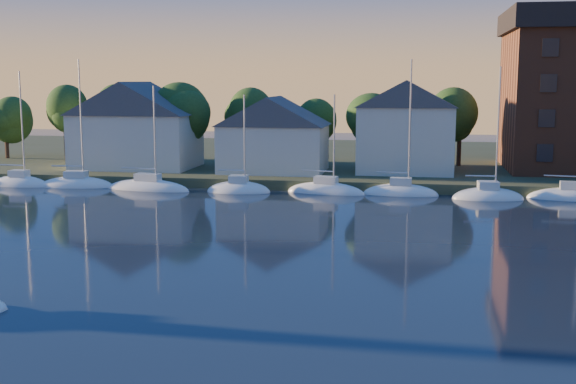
# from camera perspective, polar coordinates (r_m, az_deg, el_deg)

# --- Properties ---
(shoreline_land) EXTENTS (160.00, 50.00, 2.00)m
(shoreline_land) POSITION_cam_1_polar(r_m,az_deg,el_deg) (95.29, 4.53, 2.29)
(shoreline_land) COLOR #363E24
(shoreline_land) RESTS_ON ground
(wooden_dock) EXTENTS (120.00, 3.00, 1.00)m
(wooden_dock) POSITION_cam_1_polar(r_m,az_deg,el_deg) (72.62, 2.77, 0.27)
(wooden_dock) COLOR brown
(wooden_dock) RESTS_ON ground
(clubhouse_west) EXTENTS (13.65, 9.45, 9.64)m
(clubhouse_west) POSITION_cam_1_polar(r_m,az_deg,el_deg) (83.40, -11.89, 5.29)
(clubhouse_west) COLOR beige
(clubhouse_west) RESTS_ON shoreline_land
(clubhouse_centre) EXTENTS (11.55, 8.40, 8.08)m
(clubhouse_centre) POSITION_cam_1_polar(r_m,az_deg,el_deg) (77.92, -1.13, 4.66)
(clubhouse_centre) COLOR beige
(clubhouse_centre) RESTS_ON shoreline_land
(clubhouse_east) EXTENTS (10.50, 8.40, 9.80)m
(clubhouse_east) POSITION_cam_1_polar(r_m,az_deg,el_deg) (78.39, 9.29, 5.20)
(clubhouse_east) COLOR beige
(clubhouse_east) RESTS_ON shoreline_land
(tree_line) EXTENTS (93.40, 5.40, 8.90)m
(tree_line) POSITION_cam_1_polar(r_m,az_deg,el_deg) (82.62, 5.17, 6.28)
(tree_line) COLOR #3B271B
(tree_line) RESTS_ON shoreline_land
(moored_fleet) EXTENTS (95.50, 2.40, 12.05)m
(moored_fleet) POSITION_cam_1_polar(r_m,az_deg,el_deg) (69.26, 5.74, -0.10)
(moored_fleet) COLOR white
(moored_fleet) RESTS_ON ground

